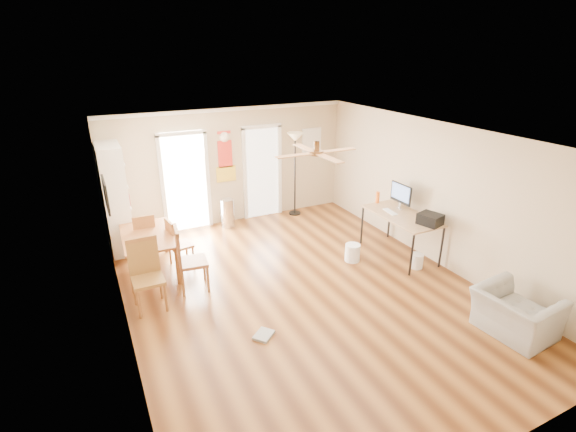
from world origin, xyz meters
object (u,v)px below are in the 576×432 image
dining_chair_near (148,276)px  armchair (515,314)px  dining_chair_right_a (180,243)px  wastebasket_b (417,261)px  dining_table (150,253)px  printer (430,219)px  computer_desk (400,235)px  dining_chair_right_b (192,258)px  torchiere_lamp (295,175)px  wastebasket_a (352,253)px  bookshelf (115,199)px  dining_chair_far (145,237)px  trash_can (228,213)px

dining_chair_near → armchair: 5.38m
dining_chair_right_a → wastebasket_b: dining_chair_right_a is taller
dining_table → dining_chair_right_a: dining_chair_right_a is taller
printer → armchair: printer is taller
computer_desk → printer: printer is taller
dining_chair_right_b → torchiere_lamp: (3.08, 2.29, 0.43)m
computer_desk → wastebasket_b: size_ratio=5.75×
dining_chair_right_a → dining_chair_near: size_ratio=0.83×
printer → wastebasket_a: bearing=128.9°
computer_desk → wastebasket_a: bearing=169.2°
bookshelf → dining_chair_right_a: size_ratio=2.30×
computer_desk → armchair: size_ratio=1.57×
dining_chair_right_a → armchair: bearing=-146.1°
wastebasket_a → dining_chair_far: bearing=152.9°
torchiere_lamp → computer_desk: size_ratio=1.26×
wastebasket_a → wastebasket_b: 1.18m
dining_chair_right_b → dining_chair_far: bearing=27.7°
dining_table → torchiere_lamp: torchiere_lamp is taller
dining_chair_near → dining_chair_far: size_ratio=1.18×
trash_can → dining_chair_right_a: bearing=-135.1°
dining_chair_right_a → armchair: dining_chair_right_a is taller
dining_chair_near → printer: 4.90m
torchiere_lamp → armchair: size_ratio=1.99×
dining_table → wastebasket_a: size_ratio=4.34×
dining_chair_right_a → computer_desk: 4.17m
dining_table → dining_chair_near: size_ratio=1.29×
torchiere_lamp → wastebasket_a: bearing=-92.6°
dining_table → dining_chair_far: dining_chair_far is taller
dining_chair_far → bookshelf: bearing=-59.3°
bookshelf → wastebasket_b: bearing=-54.1°
dining_table → printer: printer is taller
wastebasket_a → armchair: 2.96m
bookshelf → torchiere_lamp: bearing=-17.8°
trash_can → printer: 4.36m
dining_table → dining_chair_right_b: dining_chair_right_b is taller
dining_chair_near → dining_chair_far: 1.73m
trash_can → wastebasket_a: bearing=-58.6°
computer_desk → armchair: (-0.16, -2.66, -0.10)m
armchair → trash_can: bearing=19.3°
computer_desk → wastebasket_b: 0.64m
bookshelf → wastebasket_a: bearing=-52.7°
printer → armchair: (-0.30, -2.08, -0.61)m
dining_table → torchiere_lamp: size_ratio=0.73×
dining_chair_right_b → wastebasket_a: size_ratio=3.39×
dining_chair_far → wastebasket_b: bearing=152.4°
dining_table → dining_chair_right_b: size_ratio=1.28×
dining_chair_right_b → wastebasket_a: bearing=-89.7°
trash_can → printer: printer is taller
bookshelf → dining_chair_near: (0.16, -2.41, -0.51)m
dining_chair_right_a → torchiere_lamp: size_ratio=0.47×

